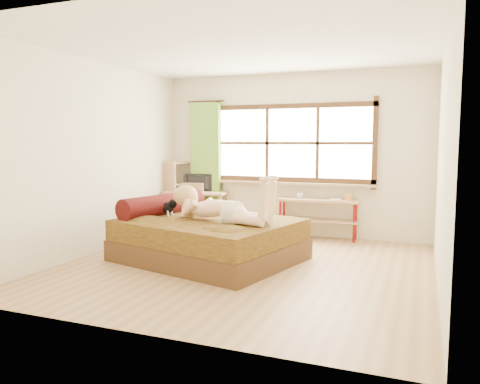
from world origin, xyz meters
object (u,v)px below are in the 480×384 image
at_px(pipe_shelf, 319,210).
at_px(kitten, 166,206).
at_px(desk, 196,197).
at_px(bookshelf, 179,194).
at_px(woman, 218,196).
at_px(chair, 190,206).
at_px(bed, 206,237).

bearing_deg(pipe_shelf, kitten, -137.06).
height_order(desk, bookshelf, bookshelf).
bearing_deg(pipe_shelf, bookshelf, 177.45).
bearing_deg(kitten, woman, 4.54).
bearing_deg(kitten, bookshelf, 127.94).
xyz_separation_m(pipe_shelf, bookshelf, (-2.58, 0.01, 0.15)).
distance_m(woman, pipe_shelf, 2.19).
height_order(chair, bookshelf, bookshelf).
relative_size(bed, chair, 2.91).
relative_size(desk, chair, 1.34).
bearing_deg(bookshelf, pipe_shelf, 12.36).
distance_m(bed, chair, 1.70).
height_order(kitten, desk, kitten).
xyz_separation_m(woman, desk, (-1.25, 1.83, -0.27)).
xyz_separation_m(bed, bookshelf, (-1.46, 1.90, 0.33)).
bearing_deg(bookshelf, desk, -5.33).
bearing_deg(bed, chair, 138.80).
distance_m(chair, pipe_shelf, 2.14).
distance_m(kitten, desk, 1.72).
distance_m(pipe_shelf, bookshelf, 2.59).
height_order(kitten, bookshelf, bookshelf).
bearing_deg(woman, desk, 138.66).
distance_m(woman, kitten, 0.90).
height_order(bed, chair, chair).
bearing_deg(chair, desk, 95.60).
bearing_deg(pipe_shelf, desk, -179.05).
distance_m(desk, chair, 0.40).
bearing_deg(chair, bed, -63.41).
bearing_deg(kitten, bed, 6.93).
relative_size(pipe_shelf, bookshelf, 1.07).
bearing_deg(bed, pipe_shelf, 73.60).
relative_size(kitten, pipe_shelf, 0.25).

